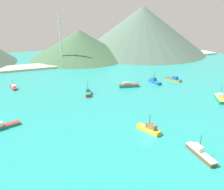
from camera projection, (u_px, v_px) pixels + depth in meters
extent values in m
cube|color=teal|center=(110.00, 101.00, 93.46)|extent=(260.00, 280.00, 0.50)
cube|color=#198466|center=(3.00, 127.00, 71.30)|extent=(10.54, 4.96, 0.75)
cube|color=red|center=(2.00, 126.00, 71.13)|extent=(10.75, 5.06, 0.20)
cube|color=red|center=(88.00, 93.00, 100.06)|extent=(3.99, 7.90, 1.22)
cube|color=#238C5B|center=(88.00, 92.00, 99.82)|extent=(4.07, 8.06, 0.20)
cube|color=#28568C|center=(88.00, 90.00, 100.52)|extent=(2.18, 2.89, 0.83)
cylinder|color=#4C3823|center=(88.00, 93.00, 96.36)|extent=(0.30, 0.70, 1.64)
cylinder|color=#4C3823|center=(88.00, 85.00, 99.26)|extent=(0.16, 0.16, 3.65)
cube|color=orange|center=(173.00, 80.00, 120.58)|extent=(5.54, 8.96, 0.90)
cube|color=#1E669E|center=(173.00, 79.00, 120.39)|extent=(5.65, 9.14, 0.20)
cube|color=#28568C|center=(175.00, 78.00, 119.39)|extent=(2.61, 2.75, 1.31)
cube|color=#198466|center=(129.00, 86.00, 109.97)|extent=(9.89, 4.17, 1.26)
cube|color=red|center=(129.00, 84.00, 109.72)|extent=(10.09, 4.25, 0.20)
cube|color=#B2ADA3|center=(127.00, 83.00, 109.31)|extent=(3.39, 2.23, 1.09)
cylinder|color=#4C3823|center=(138.00, 82.00, 110.12)|extent=(0.72, 0.27, 1.70)
cube|color=gold|center=(148.00, 130.00, 69.31)|extent=(4.79, 7.92, 1.21)
cube|color=gold|center=(148.00, 128.00, 69.07)|extent=(4.89, 8.08, 0.20)
cube|color=brown|center=(151.00, 126.00, 68.12)|extent=(2.64, 3.60, 1.49)
cylinder|color=#4C3823|center=(150.00, 119.00, 67.78)|extent=(0.18, 0.18, 3.02)
cube|color=#198466|center=(220.00, 99.00, 93.29)|extent=(7.04, 9.01, 1.16)
cube|color=gold|center=(221.00, 98.00, 93.05)|extent=(7.18, 9.19, 0.20)
cube|color=silver|center=(220.00, 95.00, 93.84)|extent=(3.11, 3.28, 1.20)
cylinder|color=#4C3823|center=(222.00, 90.00, 92.43)|extent=(0.12, 0.12, 4.13)
cube|color=brown|center=(200.00, 154.00, 57.60)|extent=(2.51, 9.76, 1.06)
cube|color=white|center=(201.00, 152.00, 57.38)|extent=(2.56, 9.96, 0.20)
cube|color=beige|center=(198.00, 147.00, 58.21)|extent=(1.64, 3.00, 1.20)
cylinder|color=#4C3823|center=(201.00, 141.00, 56.91)|extent=(0.14, 0.14, 3.26)
cube|color=#1E5BA8|center=(155.00, 82.00, 115.96)|extent=(3.03, 8.21, 1.11)
cube|color=#1E669E|center=(155.00, 81.00, 115.74)|extent=(3.09, 8.38, 0.20)
cube|color=#28568C|center=(154.00, 79.00, 116.31)|extent=(1.96, 2.70, 1.33)
cylinder|color=#4C3823|center=(155.00, 75.00, 115.15)|extent=(0.20, 0.20, 2.85)
cube|color=brown|center=(13.00, 87.00, 108.43)|extent=(3.56, 8.55, 0.71)
cube|color=red|center=(13.00, 87.00, 108.28)|extent=(3.63, 8.72, 0.20)
cube|color=silver|center=(14.00, 86.00, 107.27)|extent=(1.94, 2.82, 0.90)
cylinder|color=#4C3823|center=(13.00, 82.00, 107.07)|extent=(0.12, 0.12, 2.60)
cube|color=beige|center=(71.00, 64.00, 155.79)|extent=(247.00, 14.39, 1.20)
cone|color=#3D6042|center=(80.00, 44.00, 175.43)|extent=(75.66, 75.66, 21.31)
cone|color=#4C6656|center=(142.00, 30.00, 197.54)|extent=(109.03, 109.03, 38.87)
cylinder|color=silver|center=(61.00, 40.00, 149.35)|extent=(0.92, 0.92, 33.72)
cylinder|color=silver|center=(59.00, 23.00, 145.59)|extent=(3.37, 0.46, 0.46)
cylinder|color=silver|center=(60.00, 33.00, 147.94)|extent=(0.46, 2.70, 0.46)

